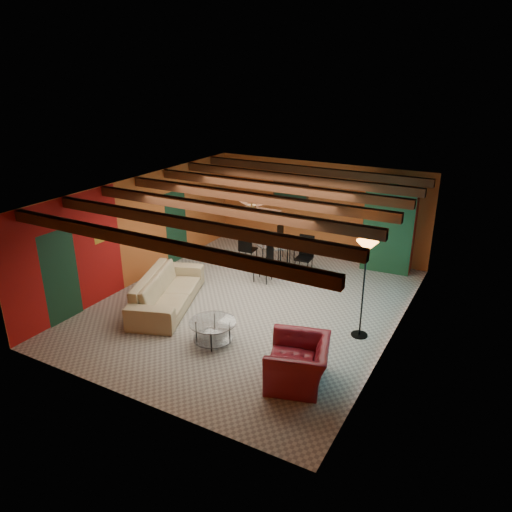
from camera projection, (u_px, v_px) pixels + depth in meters
The scene contains 11 objects.
room at pixel (254, 206), 10.59m from camera, with size 6.52×8.01×2.71m.
sofa at pixel (167, 290), 11.15m from camera, with size 2.70×1.05×0.79m, color tan.
armchair at pixel (298, 363), 8.43m from camera, with size 1.20×1.05×0.78m, color maroon.
coffee_table at pixel (213, 332), 9.70m from camera, with size 0.95×0.95×0.48m, color silver, non-canonical shape.
dining_table at pixel (275, 251), 13.10m from camera, with size 2.08×2.08×1.08m, color white, non-canonical shape.
armoire at pixel (390, 230), 12.99m from camera, with size 1.26×0.62×2.21m, color maroon.
floor_lamp at pixel (363, 290), 9.66m from camera, with size 0.43×0.43×2.09m, color black, non-canonical shape.
ceiling_fan at pixel (252, 207), 10.50m from camera, with size 1.50×1.50×0.44m, color #472614, non-canonical shape.
painting at pixel (290, 195), 14.40m from camera, with size 1.05×0.03×0.65m, color black.
potted_plant at pixel (395, 182), 12.51m from camera, with size 0.39×0.34×0.43m, color #26661E.
vase at pixel (276, 229), 12.86m from camera, with size 0.20×0.20×0.21m, color orange.
Camera 1 is at (4.99, -8.86, 5.20)m, focal length 33.91 mm.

